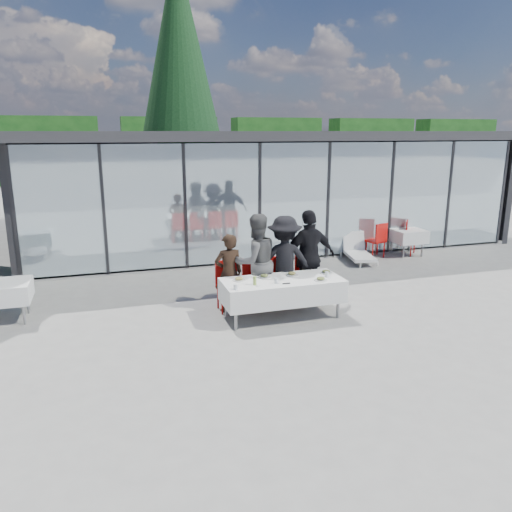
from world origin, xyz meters
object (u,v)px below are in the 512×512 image
Objects in this scene: plate_a at (239,279)px; conifer_tree at (179,66)px; plate_d at (326,272)px; diner_chair_b at (254,281)px; diner_chair_c at (282,278)px; plate_b at (264,276)px; diner_chair_d at (307,276)px; spare_chair_b at (378,238)px; juice_bottle at (255,281)px; diner_c at (284,261)px; spare_chair_a at (410,236)px; spare_table_left at (6,292)px; diner_a at (229,273)px; diner_d at (309,257)px; folded_eyeglasses at (286,283)px; dining_table at (282,290)px; spare_table_right at (408,236)px; plate_extra at (321,279)px; lounger at (357,251)px; diner_chair_a at (228,283)px; plate_c at (292,274)px; diner_b at (256,262)px.

plate_a is 13.78m from conifer_tree.
diner_chair_b is at bearing 154.21° from plate_d.
plate_b is at bearing -136.51° from diner_chair_c.
diner_chair_b and diner_chair_c have the same top height.
spare_chair_b is (3.35, 2.83, 0.00)m from diner_chair_d.
juice_bottle is at bearing -106.61° from diner_chair_b.
spare_chair_a is (4.93, 2.95, -0.38)m from diner_c.
diner_chair_d is 1.72m from plate_a.
plate_b is 0.28× the size of spare_table_left.
diner_a is 1.69m from diner_d.
plate_b reaches higher than folded_eyeglasses.
dining_table reaches higher than spare_table_right.
diner_chair_d is at bearing 42.69° from dining_table.
spare_chair_b is (-1.05, -0.02, 0.00)m from spare_chair_a.
diner_d is 1.98× the size of diner_chair_d.
spare_chair_a is at bearing 40.37° from plate_extra.
spare_table_right is at bearing 30.25° from diner_chair_c.
spare_chair_b is (3.35, 2.93, -0.43)m from diner_d.
spare_chair_b reaches higher than plate_extra.
spare_table_left is 0.60× the size of lounger.
diner_chair_d is at bearing -94.36° from diner_d.
diner_chair_b is 1.43m from plate_d.
spare_table_left is (-4.33, 1.54, -0.27)m from juice_bottle.
diner_chair_a is at bearing -148.12° from lounger.
plate_b is at bearing 5.41° from plate_a.
plate_c and plate_extra have the same top height.
spare_table_right reaches higher than lounger.
plate_a is 1.00× the size of plate_d.
lounger is at bearing 37.57° from plate_a.
diner_a reaches higher than diner_chair_b.
diner_chair_d is 1.13× the size of spare_table_right.
diner_d is (1.68, -0.11, 0.43)m from diner_chair_a.
diner_c is 0.67m from diner_chair_d.
plate_d is 1.52× the size of juice_bottle.
plate_a is at bearing -94.77° from conifer_tree.
diner_chair_b is 1.13× the size of spare_table_left.
diner_b reaches higher than spare_chair_a.
plate_extra is at bearing 75.90° from diner_d.
plate_b is at bearing 142.46° from dining_table.
diner_chair_b is at bearing 180.00° from diner_chair_d.
lounger is at bearing -153.53° from diner_b.
spare_chair_a is 11.85m from conifer_tree.
dining_table is 6.23m from spare_table_right.
diner_chair_a is 4.10m from spare_table_left.
juice_bottle is 4.60m from spare_table_left.
diner_chair_d is 4.03× the size of plate_c.
diner_chair_c is 4.03× the size of plate_c.
diner_b is 13.25m from conifer_tree.
folded_eyeglasses reaches higher than spare_table_left.
conifer_tree reaches higher than folded_eyeglasses.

